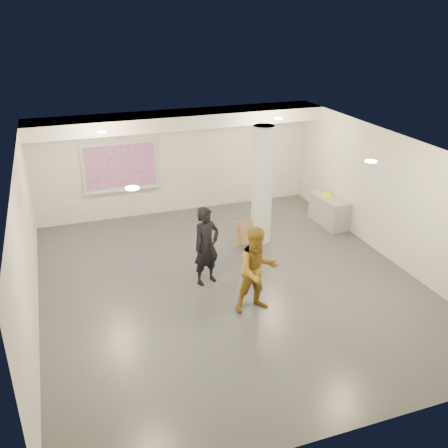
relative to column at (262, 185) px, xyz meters
name	(u,v)px	position (x,y,z in m)	size (l,w,h in m)	color
floor	(230,283)	(-1.50, -1.80, -1.50)	(8.00, 9.00, 0.01)	#3A3C42
ceiling	(231,150)	(-1.50, -1.80, 1.50)	(8.00, 9.00, 0.01)	white
wall_back	(176,162)	(-1.50, 2.70, 0.00)	(8.00, 0.01, 3.00)	beige
wall_front	(349,349)	(-1.50, -6.30, 0.00)	(8.00, 0.01, 3.00)	beige
wall_left	(27,249)	(-5.50, -1.80, 0.00)	(0.01, 9.00, 3.00)	beige
wall_right	(391,198)	(2.50, -1.80, 0.00)	(0.01, 9.00, 3.00)	beige
soffit_band	(180,119)	(-1.50, 2.15, 1.32)	(8.00, 1.10, 0.36)	silver
downlight_nw	(102,132)	(-3.70, 0.70, 1.48)	(0.22, 0.22, 0.02)	#FFCA8E
downlight_ne	(278,118)	(0.70, 0.70, 1.48)	(0.22, 0.22, 0.02)	#FFCA8E
downlight_sw	(132,188)	(-3.70, -3.30, 1.48)	(0.22, 0.22, 0.02)	#FFCA8E
downlight_se	(371,161)	(0.70, -3.30, 1.48)	(0.22, 0.22, 0.02)	#FFCA8E
column	(262,185)	(0.00, 0.00, 0.00)	(0.52, 0.52, 3.00)	silver
projection_screen	(121,167)	(-3.10, 2.65, 0.03)	(2.10, 0.13, 1.42)	silver
credenza	(330,211)	(2.22, 0.34, -1.11)	(0.56, 1.34, 0.78)	gray
postit_pad	(328,195)	(2.21, 0.50, -0.70)	(0.22, 0.30, 0.03)	#D0E905
cardboard_back	(247,233)	(-0.39, -0.05, -1.23)	(0.49, 0.04, 0.53)	#A17649
cardboard_front	(246,233)	(-0.44, -0.08, -1.19)	(0.56, 0.06, 0.62)	#A17649
woman	(206,246)	(-1.97, -1.59, -0.62)	(0.64, 0.42, 1.76)	black
man	(257,270)	(-1.35, -2.94, -0.61)	(0.86, 0.67, 1.78)	olive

